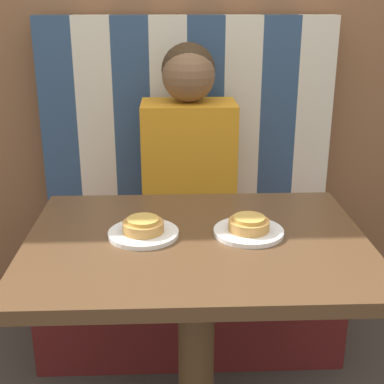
% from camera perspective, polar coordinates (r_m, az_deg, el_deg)
% --- Properties ---
extents(booth_seat, '(1.11, 0.49, 0.43)m').
position_cam_1_polar(booth_seat, '(2.13, -0.32, -10.11)').
color(booth_seat, '#5B1919').
rests_on(booth_seat, ground_plane).
extents(booth_backrest, '(1.11, 0.09, 0.80)m').
position_cam_1_polar(booth_backrest, '(2.10, -0.54, 7.42)').
color(booth_backrest, navy).
rests_on(booth_backrest, booth_seat).
extents(dining_table, '(0.87, 0.66, 0.70)m').
position_cam_1_polar(dining_table, '(1.42, 0.48, -8.77)').
color(dining_table, brown).
rests_on(dining_table, ground_plane).
extents(person, '(0.33, 0.22, 0.71)m').
position_cam_1_polar(person, '(1.91, -0.35, 4.73)').
color(person, orange).
rests_on(person, booth_seat).
extents(plate_left, '(0.18, 0.18, 0.01)m').
position_cam_1_polar(plate_left, '(1.39, -5.20, -4.43)').
color(plate_left, white).
rests_on(plate_left, dining_table).
extents(plate_right, '(0.18, 0.18, 0.01)m').
position_cam_1_polar(plate_right, '(1.40, 6.05, -4.24)').
color(plate_right, white).
rests_on(plate_right, dining_table).
extents(pizza_left, '(0.11, 0.11, 0.04)m').
position_cam_1_polar(pizza_left, '(1.38, -5.23, -3.57)').
color(pizza_left, '#C68E47').
rests_on(pizza_left, plate_left).
extents(pizza_right, '(0.11, 0.11, 0.04)m').
position_cam_1_polar(pizza_right, '(1.39, 6.08, -3.39)').
color(pizza_right, '#C68E47').
rests_on(pizza_right, plate_right).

